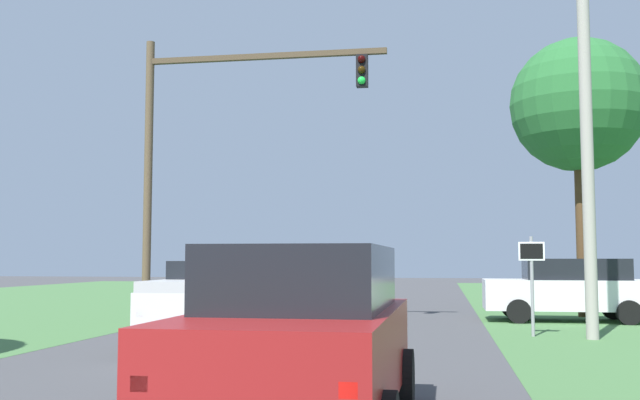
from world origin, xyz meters
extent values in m
plane|color=#424244|center=(0.00, 10.00, 0.00)|extent=(120.00, 120.00, 0.00)
cube|color=maroon|center=(1.96, 5.31, 0.82)|extent=(1.98, 4.60, 0.91)
cube|color=black|center=(1.96, 5.54, 1.61)|extent=(1.73, 2.86, 0.67)
cube|color=red|center=(1.14, 3.06, 0.86)|extent=(0.14, 0.06, 0.12)
cube|color=red|center=(2.74, 3.04, 0.86)|extent=(0.14, 0.06, 0.12)
cylinder|color=black|center=(1.00, 6.74, 0.36)|extent=(0.24, 0.72, 0.72)
cylinder|color=black|center=(2.94, 6.73, 0.36)|extent=(0.24, 0.72, 0.72)
cube|color=silver|center=(-1.11, 12.74, 0.80)|extent=(2.03, 5.38, 0.81)
cube|color=black|center=(-1.10, 12.47, 1.49)|extent=(1.75, 2.06, 0.56)
cube|color=#B8B8B8|center=(-1.09, 11.08, 1.31)|extent=(1.89, 2.06, 0.20)
cube|color=red|center=(-1.88, 10.08, 0.84)|extent=(0.14, 0.06, 0.12)
cube|color=red|center=(-0.27, 10.10, 0.84)|extent=(0.14, 0.06, 0.12)
cylinder|color=black|center=(-2.11, 14.39, 0.40)|extent=(0.24, 0.80, 0.80)
cylinder|color=black|center=(-0.15, 14.42, 0.40)|extent=(0.24, 0.80, 0.80)
cylinder|color=black|center=(-2.07, 11.07, 0.40)|extent=(0.24, 0.80, 0.80)
cylinder|color=black|center=(-0.11, 11.09, 0.40)|extent=(0.24, 0.80, 0.80)
cylinder|color=brown|center=(-4.99, 17.69, 4.10)|extent=(0.24, 0.24, 8.21)
cube|color=#4C3D2B|center=(-1.51, 17.69, 7.61)|extent=(6.96, 0.16, 0.16)
cube|color=black|center=(1.28, 17.69, 7.06)|extent=(0.32, 0.28, 0.90)
sphere|color=black|center=(1.28, 17.54, 7.36)|extent=(0.22, 0.22, 0.22)
sphere|color=black|center=(1.28, 17.54, 7.06)|extent=(0.22, 0.22, 0.22)
sphere|color=#1ED83F|center=(1.28, 17.54, 6.76)|extent=(0.22, 0.22, 0.22)
cylinder|color=gray|center=(5.50, 15.58, 1.17)|extent=(0.08, 0.08, 2.34)
cube|color=white|center=(5.50, 15.55, 1.99)|extent=(0.60, 0.03, 0.44)
cube|color=black|center=(5.50, 15.54, 1.99)|extent=(0.52, 0.01, 0.36)
cylinder|color=#4C351E|center=(7.80, 21.89, 2.58)|extent=(0.36, 0.36, 5.15)
sphere|color=#26642F|center=(7.80, 21.89, 6.76)|extent=(4.29, 4.29, 4.29)
cube|color=silver|center=(7.01, 20.08, 0.78)|extent=(4.77, 1.93, 0.87)
cube|color=black|center=(7.25, 20.08, 1.52)|extent=(2.86, 1.69, 0.61)
cube|color=red|center=(4.66, 20.87, 0.82)|extent=(0.06, 0.14, 0.12)
cube|color=red|center=(4.66, 19.30, 0.82)|extent=(0.06, 0.14, 0.12)
cylinder|color=black|center=(8.49, 21.03, 0.34)|extent=(0.68, 0.23, 0.68)
cylinder|color=black|center=(8.48, 19.12, 0.34)|extent=(0.68, 0.23, 0.68)
cylinder|color=black|center=(5.54, 21.04, 0.34)|extent=(0.68, 0.23, 0.68)
cylinder|color=black|center=(5.53, 19.13, 0.34)|extent=(0.68, 0.23, 0.68)
cylinder|color=#9E998E|center=(6.74, 15.14, 4.16)|extent=(0.28, 0.28, 8.32)
camera|label=1|loc=(3.41, -2.25, 1.80)|focal=40.94mm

